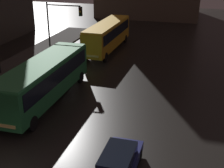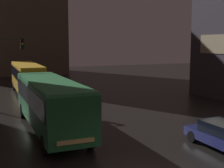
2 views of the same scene
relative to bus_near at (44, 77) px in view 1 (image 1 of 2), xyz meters
The scene contains 4 objects.
bus_near is the anchor object (origin of this frame).
bus_far 14.54m from the bus_near, 87.75° to the left, with size 2.57×11.06×3.27m.
car_taxi 10.37m from the bus_near, 42.90° to the right, with size 1.82×4.55×1.39m.
traffic_light_main 9.62m from the bus_near, 106.72° to the left, with size 3.77×0.35×6.18m.
Camera 1 is at (8.48, -10.07, 10.31)m, focal length 50.00 mm.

